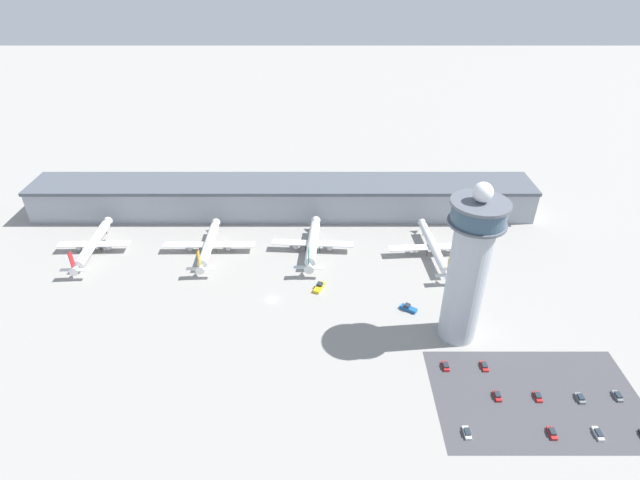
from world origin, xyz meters
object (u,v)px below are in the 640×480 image
Objects in this scene: airplane_gate_bravo at (209,245)px; car_maroon_suv at (467,433)px; control_tower at (469,266)px; service_truck_fuel at (320,287)px; service_truck_baggage at (409,308)px; car_yellow_taxi at (484,366)px; airplane_gate_charlie at (313,243)px; car_silver_sedan at (580,398)px; car_red_hatchback at (618,396)px; car_grey_coupe at (552,433)px; car_blue_compact at (446,366)px; car_black_suv at (538,397)px; airplane_gate_alpha at (93,244)px; car_white_wagon at (598,434)px; airplane_gate_delta at (434,247)px; car_green_van at (498,396)px; service_truck_catering at (105,245)px.

airplane_gate_bravo is 132.14m from car_maroon_suv.
service_truck_fuel is at bearing 151.61° from control_tower.
control_tower reaches higher than service_truck_baggage.
service_truck_baggage reaches higher than car_yellow_taxi.
airplane_gate_charlie is 118.04m from car_silver_sedan.
car_grey_coupe is at bearing -152.41° from car_red_hatchback.
car_blue_compact is (-50.74, 12.43, 0.03)m from car_red_hatchback.
car_black_suv is at bearing -44.23° from car_yellow_taxi.
car_white_wagon is (181.18, -95.28, -3.78)m from airplane_gate_alpha.
car_black_suv is at bearing -26.04° from car_blue_compact.
airplane_gate_delta is 10.35× the size of car_grey_coupe.
service_truck_fuel reaches higher than car_blue_compact.
car_silver_sedan is at bearing -1.89° from car_green_van.
car_grey_coupe is (12.25, -25.86, 0.08)m from car_yellow_taxi.
service_truck_catering is 1.73× the size of car_black_suv.
airplane_gate_delta is at bearing 110.76° from car_silver_sedan.
airplane_gate_delta is (99.64, -2.66, 0.38)m from airplane_gate_bravo.
car_silver_sedan is (129.91, -82.50, -3.50)m from airplane_gate_bravo.
car_black_suv is at bearing -56.88° from control_tower.
airplane_gate_delta is 148.71m from service_truck_catering.
car_white_wagon is (46.21, -55.31, -0.29)m from service_truck_baggage.
control_tower reaches higher than car_maroon_suv.
car_yellow_taxi is 12.48m from car_green_van.
service_truck_baggage reaches higher than car_maroon_suv.
airplane_gate_delta is at bearing 118.14° from car_red_hatchback.
car_blue_compact is (140.02, -73.67, -0.37)m from service_truck_catering.
service_truck_baggage is (-16.40, -37.28, -3.62)m from airplane_gate_delta.
airplane_gate_delta is at bearing -3.62° from airplane_gate_charlie.
car_blue_compact is 36.02m from car_grey_coupe.
car_grey_coupe is (16.63, -92.39, -3.86)m from airplane_gate_delta.
car_red_hatchback is 52.24m from car_blue_compact.
airplane_gate_alpha is at bearing -123.14° from service_truck_catering.
airplane_gate_charlie is 10.18× the size of car_black_suv.
airplane_gate_alpha is 210.20m from car_red_hatchback.
control_tower reaches higher than service_truck_catering.
car_silver_sedan reaches higher than car_maroon_suv.
car_white_wagon is at bearing -50.12° from service_truck_baggage.
airplane_gate_charlie reaches higher than airplane_gate_delta.
airplane_gate_delta is 9.97× the size of car_yellow_taxi.
car_red_hatchback is at bearing -24.29° from service_truck_catering.
car_maroon_suv is (91.84, -94.95, -3.51)m from airplane_gate_bravo.
car_green_van is at bearing -86.43° from airplane_gate_delta.
car_yellow_taxi is at bearing -50.44° from airplane_gate_charlie.
car_silver_sedan is at bearing -2.72° from car_black_suv.
car_blue_compact is (142.89, -69.27, -3.74)m from airplane_gate_alpha.
car_red_hatchback is 51.79m from car_maroon_suv.
service_truck_fuel is 1.82× the size of car_black_suv.
car_green_van is 12.50m from car_black_suv.
airplane_gate_charlie is 53.47m from airplane_gate_delta.
car_silver_sedan is at bearing -18.91° from car_blue_compact.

